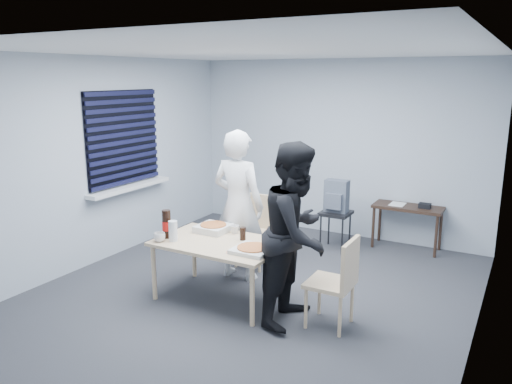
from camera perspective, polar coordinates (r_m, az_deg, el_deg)
The scene contains 19 objects.
room at distance 6.88m, azimuth -14.68°, elevation 5.08°, with size 5.00×5.00×5.00m.
dining_table at distance 5.33m, azimuth -4.19°, elevation -6.27°, with size 1.33×0.84×0.65m.
chair_far at distance 6.33m, azimuth 0.18°, elevation -3.78°, with size 0.42×0.42×0.89m.
chair_right at distance 4.81m, azimuth 9.45°, elevation -9.57°, with size 0.42×0.42×0.89m.
person_white at distance 5.81m, azimuth -2.03°, elevation -1.54°, with size 0.65×0.42×1.77m, color silver.
person_black at distance 4.80m, azimuth 4.66°, elevation -4.75°, with size 0.86×0.47×1.77m, color black.
side_table at distance 7.17m, azimuth 16.95°, elevation -2.15°, with size 0.92×0.41×0.62m.
stool at distance 6.95m, azimuth 9.10°, elevation -3.09°, with size 0.39×0.39×0.54m.
backpack at distance 6.85m, azimuth 9.16°, elevation -0.51°, with size 0.32×0.23×0.44m.
pizza_box_a at distance 5.64m, azimuth -4.89°, elevation -4.10°, with size 0.34×0.34×0.09m.
pizza_box_b at distance 4.99m, azimuth -0.38°, elevation -6.56°, with size 0.37×0.37×0.05m.
mug_a at distance 5.38m, azimuth -10.97°, elevation -5.09°, with size 0.12×0.12×0.10m, color silver.
mug_b at distance 5.55m, azimuth -2.45°, elevation -4.28°, with size 0.10×0.10×0.09m, color silver.
cola_glass at distance 5.32m, azimuth -1.52°, elevation -4.78°, with size 0.06×0.06×0.14m, color black.
soda_bottle at distance 5.46m, azimuth -10.18°, elevation -3.67°, with size 0.10×0.10×0.31m.
plastic_cups at distance 5.35m, azimuth -9.46°, elevation -4.42°, with size 0.09×0.09×0.22m, color silver.
rubber_band at distance 4.98m, azimuth -3.14°, elevation -6.92°, with size 0.06×0.06×0.00m, color red.
papers at distance 7.19m, azimuth 15.86°, elevation -1.34°, with size 0.20×0.27×0.00m, color white.
black_box at distance 7.09m, azimuth 18.73°, elevation -1.50°, with size 0.15×0.11×0.07m, color black.
Camera 1 is at (2.54, -4.51, 2.36)m, focal length 35.00 mm.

